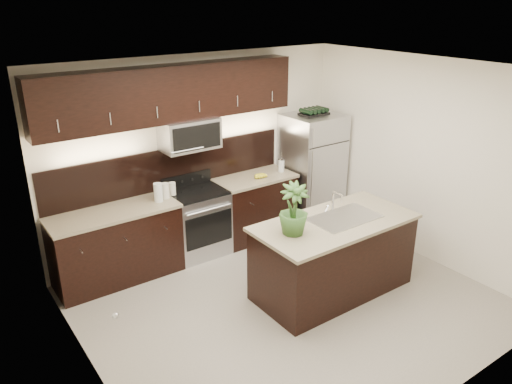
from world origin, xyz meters
The scene contains 12 objects.
ground centered at (0.00, 0.00, 0.00)m, with size 4.50×4.50×0.00m, color gray.
room_walls centered at (-0.11, -0.04, 1.70)m, with size 4.52×4.02×2.71m.
counter_run centered at (-0.46, 1.69, 0.47)m, with size 3.51×0.65×0.94m.
upper_fixtures centered at (-0.43, 1.84, 2.14)m, with size 3.49×0.40×1.66m.
island centered at (0.60, -0.11, 0.47)m, with size 1.96×0.96×0.94m.
sink_faucet centered at (0.75, -0.10, 0.96)m, with size 0.84×0.50×0.28m.
refrigerator centered at (1.77, 1.63, 0.86)m, with size 0.83×0.75×1.72m, color #B2B2B7.
wine_rack centered at (1.77, 1.63, 1.77)m, with size 0.43×0.26×0.10m.
plant centered at (-0.01, -0.07, 1.23)m, with size 0.33×0.33×0.58m, color #2E5120.
canisters centered at (-0.73, 1.68, 1.05)m, with size 0.35×0.20×0.24m.
french_press centered at (1.17, 1.64, 1.04)m, with size 0.09×0.09×0.27m.
bananas centered at (0.69, 1.61, 0.97)m, with size 0.20×0.16×0.06m, color gold.
Camera 1 is at (-3.23, -3.87, 3.41)m, focal length 35.00 mm.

